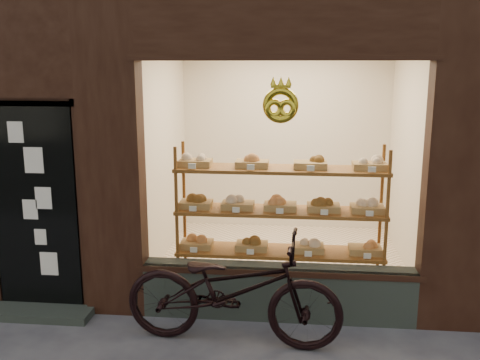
# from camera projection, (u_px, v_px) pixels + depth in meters

# --- Properties ---
(display_shelf) EXTENTS (2.20, 0.45, 1.70)m
(display_shelf) POSITION_uv_depth(u_px,v_px,m) (280.00, 223.00, 5.66)
(display_shelf) COLOR brown
(display_shelf) RESTS_ON ground
(bicycle) EXTENTS (2.03, 0.83, 1.04)m
(bicycle) POSITION_uv_depth(u_px,v_px,m) (233.00, 290.00, 4.83)
(bicycle) COLOR black
(bicycle) RESTS_ON ground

